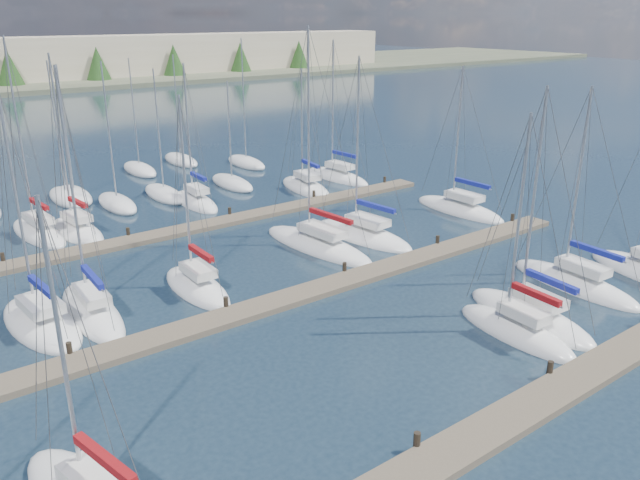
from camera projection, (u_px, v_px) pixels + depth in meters
ground at (66, 158)px, 67.53m from camera, size 400.00×400.00×0.00m
dock_near at (507, 420)px, 23.85m from camera, size 44.00×1.93×1.10m
dock_mid at (298, 295)px, 34.39m from camera, size 44.00×1.93×1.10m
dock_far at (187, 229)px, 44.92m from camera, size 44.00×1.93×1.10m
sailboat_e at (530, 316)px, 31.93m from camera, size 3.11×7.91×12.44m
sailboat_m at (459, 209)px, 49.46m from camera, size 2.73×8.52×11.88m
sailboat_r at (337, 177)px, 59.27m from camera, size 2.94×8.26×13.34m
sailboat_l at (363, 235)px, 43.67m from camera, size 3.83×8.87×12.99m
sailboat_o at (77, 231)px, 44.46m from camera, size 3.25×7.13×13.12m
sailboat_j at (197, 287)px, 35.36m from camera, size 2.43×6.74×11.60m
sailboat_h at (42, 323)px, 31.26m from camera, size 3.57×7.77×12.77m
sailboat_d at (516, 331)px, 30.41m from camera, size 2.42×6.89×11.46m
sailboat_n at (39, 232)px, 44.15m from camera, size 3.17×8.08×14.25m
sailboat_q at (306, 187)px, 55.67m from camera, size 3.77×7.90×11.18m
sailboat_i at (92, 312)px, 32.43m from camera, size 2.57×8.17×13.33m
sailboat_k at (318, 245)px, 41.77m from camera, size 3.72×10.18×14.88m
sailboat_p at (196, 202)px, 51.36m from camera, size 2.60×6.97×11.94m
sailboat_f at (574, 283)px, 35.85m from camera, size 2.82×8.41×11.98m
distant_boats at (69, 195)px, 52.77m from camera, size 36.93×20.75×13.30m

